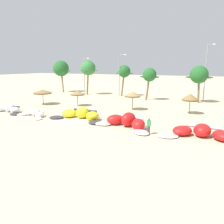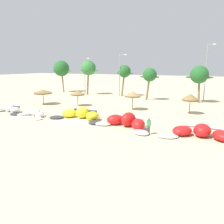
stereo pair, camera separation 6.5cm
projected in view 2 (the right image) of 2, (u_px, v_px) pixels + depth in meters
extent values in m
plane|color=beige|center=(74.00, 120.00, 26.67)|extent=(260.00, 260.00, 0.00)
ellipsoid|color=white|center=(1.00, 108.00, 31.63)|extent=(1.88, 1.98, 0.83)
ellipsoid|color=white|center=(10.00, 108.00, 31.39)|extent=(1.35, 1.63, 1.12)
ellipsoid|color=white|center=(15.00, 110.00, 30.59)|extent=(1.95, 1.99, 0.83)
ellipsoid|color=#333338|center=(15.00, 114.00, 29.49)|extent=(1.84, 1.64, 0.22)
cylinder|color=#333338|center=(13.00, 106.00, 31.86)|extent=(2.66, 0.40, 0.24)
cube|color=#333338|center=(9.00, 108.00, 31.25)|extent=(1.00, 0.62, 0.04)
ellipsoid|color=white|center=(21.00, 114.00, 29.20)|extent=(1.48, 1.23, 0.19)
ellipsoid|color=white|center=(29.00, 112.00, 29.31)|extent=(1.69, 1.68, 0.70)
ellipsoid|color=white|center=(36.00, 112.00, 28.82)|extent=(1.28, 1.52, 0.95)
ellipsoid|color=white|center=(40.00, 115.00, 27.94)|extent=(1.49, 1.65, 0.70)
ellipsoid|color=white|center=(38.00, 119.00, 26.97)|extent=(1.69, 1.59, 0.19)
cylinder|color=white|center=(39.00, 111.00, 29.17)|extent=(2.20, 0.63, 0.20)
cube|color=white|center=(35.00, 112.00, 28.72)|extent=(0.88, 0.63, 0.04)
ellipsoid|color=#333338|center=(57.00, 117.00, 27.47)|extent=(2.21, 2.08, 0.29)
ellipsoid|color=yellow|center=(69.00, 113.00, 27.91)|extent=(2.32, 2.37, 1.07)
ellipsoid|color=yellow|center=(82.00, 112.00, 27.48)|extent=(1.60, 1.80, 1.44)
ellipsoid|color=yellow|center=(92.00, 116.00, 26.37)|extent=(2.31, 2.36, 1.07)
ellipsoid|color=#333338|center=(95.00, 122.00, 24.95)|extent=(2.22, 2.10, 0.29)
cylinder|color=#333338|center=(85.00, 110.00, 28.00)|extent=(3.34, 0.34, 0.30)
cube|color=#333338|center=(82.00, 113.00, 27.33)|extent=(1.22, 0.66, 0.04)
ellipsoid|color=white|center=(103.00, 124.00, 24.38)|extent=(2.05, 1.58, 0.31)
ellipsoid|color=red|center=(115.00, 120.00, 24.43)|extent=(2.37, 2.31, 1.14)
ellipsoid|color=red|center=(128.00, 119.00, 23.70)|extent=(1.82, 2.21, 1.54)
ellipsoid|color=red|center=(138.00, 124.00, 22.48)|extent=(1.98, 2.29, 1.14)
ellipsoid|color=white|center=(141.00, 132.00, 21.19)|extent=(2.37, 2.23, 0.31)
cylinder|color=white|center=(132.00, 117.00, 24.18)|extent=(2.92, 0.98, 0.27)
cube|color=white|center=(127.00, 120.00, 23.56)|extent=(1.21, 0.93, 0.04)
ellipsoid|color=white|center=(167.00, 136.00, 20.26)|extent=(2.39, 2.13, 0.24)
ellipsoid|color=red|center=(182.00, 131.00, 20.70)|extent=(2.43, 2.52, 0.90)
ellipsoid|color=red|center=(202.00, 130.00, 20.29)|extent=(1.59, 2.00, 1.21)
ellipsoid|color=red|center=(223.00, 136.00, 19.18)|extent=(2.41, 2.52, 0.90)
cylinder|color=white|center=(203.00, 127.00, 20.86)|extent=(3.31, 0.34, 0.30)
cube|color=white|center=(202.00, 131.00, 20.11)|extent=(1.21, 0.73, 0.04)
cylinder|color=brown|center=(43.00, 98.00, 37.24)|extent=(0.10, 0.10, 2.02)
cone|color=olive|center=(43.00, 91.00, 36.98)|extent=(3.15, 3.15, 0.51)
cylinder|color=brown|center=(43.00, 93.00, 37.05)|extent=(2.99, 2.99, 0.20)
cylinder|color=brown|center=(78.00, 100.00, 35.85)|extent=(0.10, 0.10, 1.97)
cone|color=olive|center=(77.00, 92.00, 35.59)|extent=(2.39, 2.39, 0.52)
cylinder|color=olive|center=(78.00, 95.00, 35.67)|extent=(2.27, 2.27, 0.20)
cylinder|color=brown|center=(133.00, 103.00, 32.56)|extent=(0.10, 0.10, 2.15)
cone|color=#9E7F4C|center=(133.00, 94.00, 32.27)|extent=(2.48, 2.48, 0.61)
cylinder|color=olive|center=(133.00, 96.00, 32.36)|extent=(2.35, 2.35, 0.20)
cylinder|color=brown|center=(190.00, 107.00, 29.82)|extent=(0.10, 0.10, 2.00)
cone|color=olive|center=(190.00, 97.00, 29.53)|extent=(2.24, 2.24, 0.80)
cylinder|color=brown|center=(190.00, 100.00, 29.63)|extent=(2.13, 2.13, 0.20)
cylinder|color=#383842|center=(149.00, 130.00, 20.93)|extent=(0.24, 0.24, 0.85)
cube|color=#338E51|center=(149.00, 123.00, 20.79)|extent=(0.36, 0.22, 0.56)
sphere|color=#9E7051|center=(149.00, 119.00, 20.70)|extent=(0.20, 0.20, 0.20)
cylinder|color=#7F6647|center=(63.00, 80.00, 54.36)|extent=(0.78, 0.36, 5.85)
sphere|color=#236028|center=(61.00, 68.00, 53.84)|extent=(3.84, 3.84, 3.84)
ellipsoid|color=#236028|center=(57.00, 71.00, 54.63)|extent=(2.69, 0.50, 0.36)
ellipsoid|color=#236028|center=(67.00, 71.00, 53.30)|extent=(2.69, 0.50, 0.36)
cylinder|color=#7F6647|center=(88.00, 81.00, 49.74)|extent=(0.81, 0.36, 5.99)
sphere|color=#337A38|center=(89.00, 68.00, 49.03)|extent=(3.27, 3.27, 3.27)
ellipsoid|color=#337A38|center=(84.00, 70.00, 49.69)|extent=(2.29, 0.50, 0.36)
ellipsoid|color=#337A38|center=(94.00, 70.00, 48.56)|extent=(2.29, 0.50, 0.36)
cylinder|color=#7F6647|center=(123.00, 84.00, 47.47)|extent=(0.95, 0.36, 5.32)
sphere|color=#236028|center=(125.00, 71.00, 46.79)|extent=(2.64, 2.64, 2.64)
ellipsoid|color=#236028|center=(120.00, 73.00, 47.33)|extent=(1.85, 0.50, 0.36)
ellipsoid|color=#236028|center=(129.00, 73.00, 46.42)|extent=(1.85, 0.50, 0.36)
cylinder|color=brown|center=(148.00, 88.00, 41.67)|extent=(0.86, 0.36, 4.84)
sphere|color=#236028|center=(150.00, 75.00, 41.06)|extent=(2.58, 2.58, 2.58)
ellipsoid|color=#236028|center=(144.00, 77.00, 41.59)|extent=(1.80, 0.50, 0.36)
ellipsoid|color=#236028|center=(155.00, 77.00, 40.70)|extent=(1.80, 0.50, 0.36)
cylinder|color=brown|center=(199.00, 89.00, 38.62)|extent=(0.60, 0.36, 4.98)
sphere|color=#236028|center=(199.00, 75.00, 38.16)|extent=(3.13, 3.13, 3.13)
ellipsoid|color=#236028|center=(192.00, 77.00, 38.79)|extent=(2.19, 0.50, 0.36)
ellipsoid|color=#236028|center=(207.00, 77.00, 37.71)|extent=(2.19, 0.50, 0.36)
cylinder|color=gray|center=(85.00, 77.00, 49.10)|extent=(0.18, 0.18, 8.22)
cylinder|color=gray|center=(86.00, 58.00, 48.06)|extent=(1.02, 0.10, 0.10)
ellipsoid|color=silver|center=(88.00, 58.00, 47.84)|extent=(0.56, 0.24, 0.20)
cylinder|color=gray|center=(119.00, 76.00, 46.47)|extent=(0.18, 0.18, 8.87)
cylinder|color=gray|center=(123.00, 55.00, 45.29)|extent=(1.36, 0.10, 0.10)
ellipsoid|color=silver|center=(126.00, 55.00, 45.00)|extent=(0.56, 0.24, 0.20)
cylinder|color=gray|center=(206.00, 73.00, 40.48)|extent=(0.18, 0.18, 10.40)
cylinder|color=gray|center=(211.00, 44.00, 39.21)|extent=(1.03, 0.10, 0.10)
ellipsoid|color=silver|center=(215.00, 44.00, 38.99)|extent=(0.56, 0.24, 0.20)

